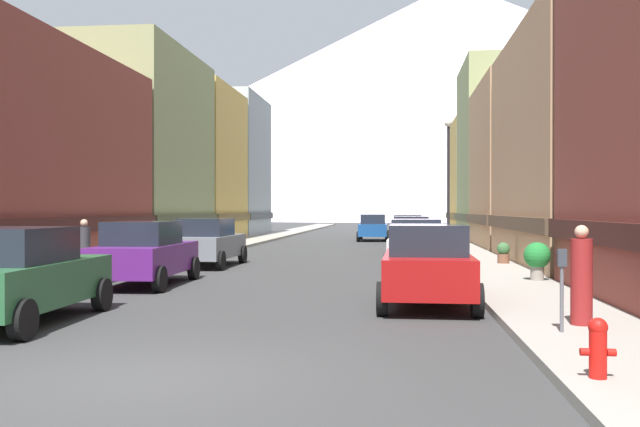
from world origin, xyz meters
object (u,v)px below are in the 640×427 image
at_px(car_driving_0, 373,227).
at_px(pedestrian_2, 582,279).
at_px(car_right_2, 410,235).
at_px(parking_meter_near, 562,278).
at_px(car_left_1, 145,253).
at_px(car_left_2, 208,242).
at_px(car_right_0, 427,265).
at_px(car_left_0, 17,275).
at_px(potted_plant_2, 537,257).
at_px(streetlamp_right, 448,166).
at_px(car_right_3, 408,230).
at_px(car_right_1, 416,245).
at_px(potted_plant_1, 503,252).
at_px(pedestrian_1, 84,249).
at_px(fire_hydrant_near, 598,346).
at_px(potted_plant_0, 142,245).

relative_size(car_driving_0, pedestrian_2, 2.60).
relative_size(car_right_2, parking_meter_near, 3.32).
bearing_deg(car_left_1, car_left_2, 90.02).
relative_size(car_right_0, car_driving_0, 1.01).
bearing_deg(pedestrian_2, car_left_0, -179.30).
height_order(potted_plant_2, streetlamp_right, streetlamp_right).
distance_m(car_right_0, pedestrian_2, 3.99).
xyz_separation_m(car_left_2, car_right_0, (7.60, -9.63, 0.00)).
bearing_deg(car_right_3, car_right_1, -90.01).
bearing_deg(car_left_1, car_right_3, 71.60).
xyz_separation_m(pedestrian_2, streetlamp_right, (-0.90, 18.02, 3.05)).
xyz_separation_m(potted_plant_1, pedestrian_1, (-13.25, -5.73, 0.37)).
relative_size(car_driving_0, pedestrian_1, 2.65).
distance_m(fire_hydrant_near, parking_meter_near, 3.12).
height_order(potted_plant_0, pedestrian_1, pedestrian_1).
bearing_deg(car_right_1, fire_hydrant_near, -83.91).
xyz_separation_m(fire_hydrant_near, parking_meter_near, (0.30, 3.07, 0.49)).
bearing_deg(potted_plant_1, parking_meter_near, -94.98).
distance_m(fire_hydrant_near, streetlamp_right, 22.12).
height_order(car_left_1, pedestrian_2, pedestrian_2).
bearing_deg(pedestrian_2, car_right_2, 96.64).
bearing_deg(car_left_1, pedestrian_1, 149.02).
bearing_deg(streetlamp_right, car_left_1, -128.15).
bearing_deg(car_right_1, car_left_1, -145.22).
relative_size(car_right_3, fire_hydrant_near, 6.26).
bearing_deg(car_left_2, car_right_3, 65.17).
height_order(potted_plant_1, potted_plant_2, potted_plant_2).
xyz_separation_m(car_left_2, pedestrian_2, (10.05, -12.79, 0.03)).
bearing_deg(potted_plant_0, potted_plant_2, -27.00).
height_order(car_right_2, parking_meter_near, car_right_2).
xyz_separation_m(car_right_3, parking_meter_near, (1.95, -29.97, 0.11)).
xyz_separation_m(car_right_3, fire_hydrant_near, (1.65, -33.04, -0.37)).
height_order(car_right_2, car_right_3, same).
xyz_separation_m(potted_plant_2, pedestrian_1, (-13.25, 0.33, 0.14)).
height_order(car_right_3, potted_plant_1, car_right_3).
bearing_deg(car_right_2, car_driving_0, 99.34).
distance_m(car_right_0, potted_plant_0, 15.77).
height_order(car_driving_0, potted_plant_1, car_driving_0).
distance_m(car_right_0, pedestrian_1, 11.09).
bearing_deg(car_left_1, potted_plant_0, 111.15).
xyz_separation_m(car_right_0, potted_plant_1, (3.20, 10.42, -0.36)).
relative_size(potted_plant_2, streetlamp_right, 0.18).
bearing_deg(streetlamp_right, potted_plant_0, -164.74).
distance_m(car_left_2, potted_plant_0, 3.71).
bearing_deg(car_left_0, car_driving_0, 81.12).
bearing_deg(car_left_2, car_left_1, -89.98).
distance_m(car_right_0, parking_meter_near, 4.38).
relative_size(car_right_0, car_right_2, 1.00).
distance_m(car_right_3, potted_plant_2, 21.93).
xyz_separation_m(car_right_1, car_right_2, (0.00, 9.39, 0.00)).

